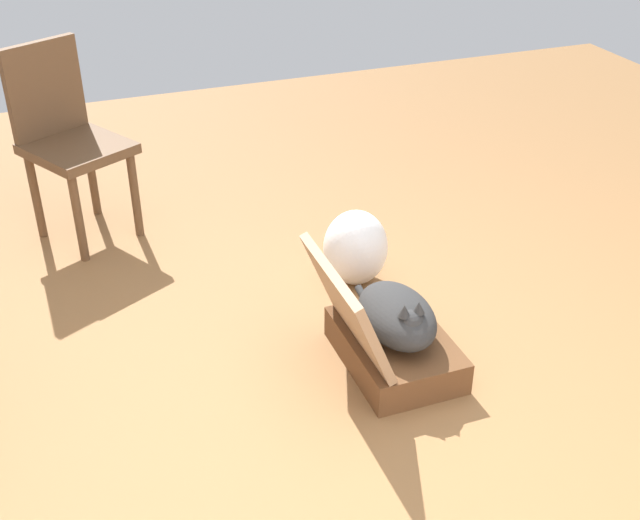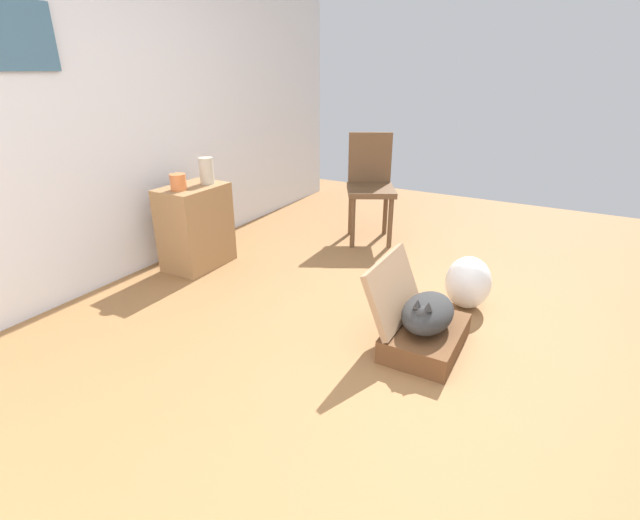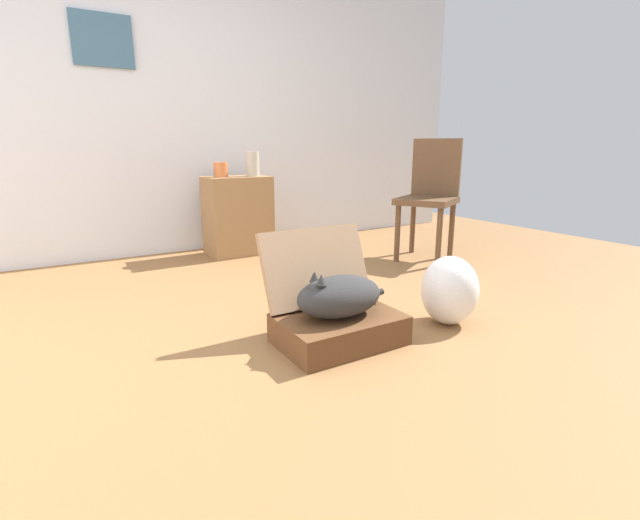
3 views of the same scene
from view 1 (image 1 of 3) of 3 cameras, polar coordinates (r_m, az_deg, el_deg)
ground_plane at (r=3.10m, az=4.01°, el=-10.46°), size 7.68×7.68×0.00m
suitcase_base at (r=3.28m, az=5.35°, el=-6.33°), size 0.57×0.39×0.14m
suitcase_lid at (r=3.05m, az=1.92°, el=-3.33°), size 0.57×0.18×0.38m
cat at (r=3.18m, az=5.53°, el=-3.97°), size 0.51×0.28×0.23m
plastic_bag_white at (r=3.73m, az=2.55°, el=0.89°), size 0.29×0.30×0.37m
chair at (r=4.21m, az=-17.58°, el=8.46°), size 0.61×0.60×0.98m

